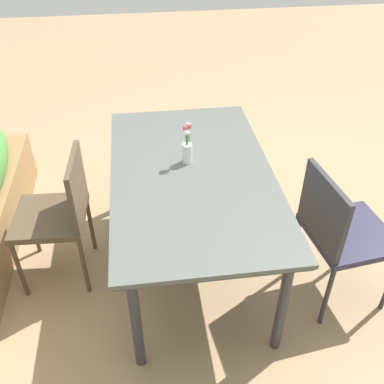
{
  "coord_description": "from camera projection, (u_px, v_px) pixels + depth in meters",
  "views": [
    {
      "loc": [
        -2.1,
        0.24,
        2.21
      ],
      "look_at": [
        -0.03,
        -0.04,
        0.6
      ],
      "focal_mm": 41.06,
      "sensor_mm": 36.0,
      "label": 1
    }
  ],
  "objects": [
    {
      "name": "chair_near_left",
      "position": [
        340.0,
        229.0,
        2.48
      ],
      "size": [
        0.51,
        0.51,
        0.9
      ],
      "rotation": [
        0.0,
        0.0,
        3.27
      ],
      "color": "#25253A",
      "rests_on": "ground"
    },
    {
      "name": "ground_plane",
      "position": [
        185.0,
        259.0,
        3.02
      ],
      "size": [
        12.0,
        12.0,
        0.0
      ],
      "primitive_type": "plane",
      "color": "#9E7F5B"
    },
    {
      "name": "chair_far_side",
      "position": [
        60.0,
        210.0,
        2.64
      ],
      "size": [
        0.45,
        0.45,
        0.88
      ],
      "rotation": [
        0.0,
        0.0,
        -0.06
      ],
      "color": "#4E3D2A",
      "rests_on": "ground"
    },
    {
      "name": "dining_table",
      "position": [
        192.0,
        181.0,
        2.59
      ],
      "size": [
        1.6,
        0.94,
        0.74
      ],
      "color": "#4C514C",
      "rests_on": "ground"
    },
    {
      "name": "flower_vase",
      "position": [
        187.0,
        146.0,
        2.57
      ],
      "size": [
        0.06,
        0.06,
        0.27
      ],
      "color": "silver",
      "rests_on": "dining_table"
    }
  ]
}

